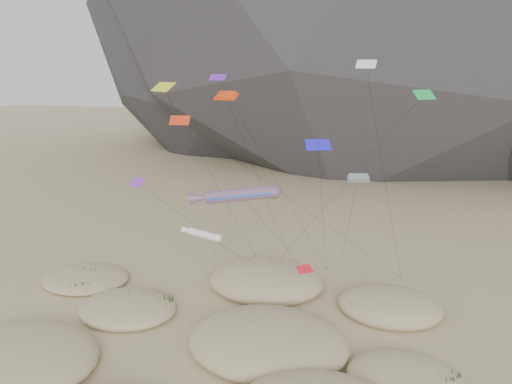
# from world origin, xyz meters

# --- Properties ---
(ground) EXTENTS (500.00, 500.00, 0.00)m
(ground) POSITION_xyz_m (0.00, 0.00, 0.00)
(ground) COLOR #CCB789
(ground) RESTS_ON ground
(dunes) EXTENTS (48.98, 39.07, 4.11)m
(dunes) POSITION_xyz_m (-0.50, 2.64, 0.74)
(dunes) COLOR #CCB789
(dunes) RESTS_ON ground
(dune_grass) EXTENTS (43.51, 27.29, 1.50)m
(dune_grass) POSITION_xyz_m (-1.27, 4.27, 0.83)
(dune_grass) COLOR black
(dune_grass) RESTS_ON ground
(kite_stakes) EXTENTS (26.08, 3.77, 0.30)m
(kite_stakes) POSITION_xyz_m (1.66, 24.42, 0.15)
(kite_stakes) COLOR #3F2D1E
(kite_stakes) RESTS_ON ground
(rainbow_tube_kite) EXTENTS (8.82, 20.19, 14.75)m
(rainbow_tube_kite) POSITION_xyz_m (-0.84, 7.58, 13.75)
(rainbow_tube_kite) COLOR #E24E17
(rainbow_tube_kite) RESTS_ON ground
(white_tube_kite) EXTENTS (6.21, 14.85, 9.68)m
(white_tube_kite) POSITION_xyz_m (-5.01, 8.32, 9.06)
(white_tube_kite) COLOR white
(white_tube_kite) RESTS_ON ground
(orange_parafoil) EXTENTS (5.82, 13.34, 23.25)m
(orange_parafoil) POSITION_xyz_m (-5.08, 16.26, 22.50)
(orange_parafoil) COLOR red
(orange_parafoil) RESTS_ON ground
(multi_parafoil) EXTENTS (4.67, 16.86, 15.84)m
(multi_parafoil) POSITION_xyz_m (10.27, 11.52, 15.20)
(multi_parafoil) COLOR #D55C16
(multi_parafoil) RESTS_ON ground
(delta_kites) EXTENTS (31.50, 19.52, 26.53)m
(delta_kites) POSITION_xyz_m (0.00, 12.04, 19.44)
(delta_kites) COLOR red
(delta_kites) RESTS_ON ground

